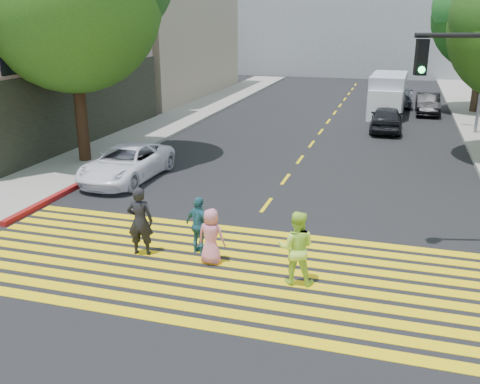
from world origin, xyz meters
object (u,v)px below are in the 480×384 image
at_px(pedestrian_extra, 199,226).
at_px(white_sedan, 126,163).
at_px(pedestrian_child, 211,236).
at_px(pedestrian_man, 140,221).
at_px(white_van, 387,96).
at_px(dark_car_near, 386,119).
at_px(dark_car_parked, 428,104).
at_px(silver_car, 397,95).
at_px(pedestrian_woman, 296,248).

distance_m(pedestrian_extra, white_sedan, 7.25).
distance_m(pedestrian_child, pedestrian_extra, 0.65).
relative_size(pedestrian_man, white_van, 0.34).
bearing_deg(white_van, dark_car_near, -86.22).
bearing_deg(dark_car_parked, pedestrian_man, -108.39).
bearing_deg(dark_car_parked, silver_car, 122.43).
distance_m(pedestrian_woman, dark_car_near, 18.05).
height_order(pedestrian_woman, pedestrian_extra, pedestrian_woman).
bearing_deg(pedestrian_extra, dark_car_parked, -81.58).
distance_m(pedestrian_child, white_sedan, 7.89).
distance_m(dark_car_near, silver_car, 9.04).
bearing_deg(white_sedan, dark_car_near, 54.28).
xyz_separation_m(pedestrian_woman, pedestrian_extra, (-2.66, 0.89, -0.11)).
bearing_deg(silver_car, white_van, 82.14).
relative_size(silver_car, white_van, 0.93).
bearing_deg(pedestrian_child, silver_car, -94.23).
relative_size(white_sedan, silver_car, 0.93).
xyz_separation_m(white_sedan, dark_car_near, (8.94, 11.76, 0.05)).
bearing_deg(white_van, pedestrian_man, -101.31).
bearing_deg(dark_car_parked, white_sedan, -122.41).
bearing_deg(dark_car_parked, dark_car_near, -110.68).
xyz_separation_m(white_sedan, white_van, (8.78, 16.66, 0.54)).
bearing_deg(pedestrian_man, pedestrian_child, 169.73).
height_order(dark_car_near, dark_car_parked, dark_car_near).
distance_m(pedestrian_child, dark_car_parked, 24.37).
height_order(white_sedan, dark_car_parked, dark_car_parked).
xyz_separation_m(pedestrian_man, white_van, (5.29, 22.47, 0.27)).
distance_m(pedestrian_man, dark_car_near, 18.40).
bearing_deg(dark_car_parked, pedestrian_extra, -105.52).
bearing_deg(white_sedan, pedestrian_child, -45.58).
height_order(pedestrian_woman, pedestrian_child, pedestrian_woman).
distance_m(dark_car_parked, white_van, 2.77).
xyz_separation_m(pedestrian_man, pedestrian_extra, (1.42, 0.47, -0.14)).
height_order(white_sedan, silver_car, silver_car).
relative_size(pedestrian_woman, pedestrian_child, 1.23).
xyz_separation_m(pedestrian_child, silver_car, (3.96, 26.57, 0.01)).
relative_size(white_sedan, white_van, 0.86).
height_order(pedestrian_man, dark_car_near, pedestrian_man).
distance_m(pedestrian_man, pedestrian_extra, 1.50).
xyz_separation_m(pedestrian_extra, white_van, (3.88, 22.00, 0.41)).
height_order(pedestrian_man, dark_car_parked, pedestrian_man).
bearing_deg(pedestrian_man, silver_car, -113.48).
bearing_deg(white_sedan, pedestrian_woman, -37.96).
distance_m(pedestrian_man, white_van, 23.09).
relative_size(dark_car_parked, white_van, 0.73).
relative_size(pedestrian_extra, white_van, 0.29).
xyz_separation_m(pedestrian_man, white_sedan, (-3.49, 5.81, -0.27)).
bearing_deg(dark_car_near, pedestrian_woman, 84.71).
bearing_deg(pedestrian_extra, white_van, -76.39).
xyz_separation_m(pedestrian_man, dark_car_near, (5.45, 17.57, -0.22)).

